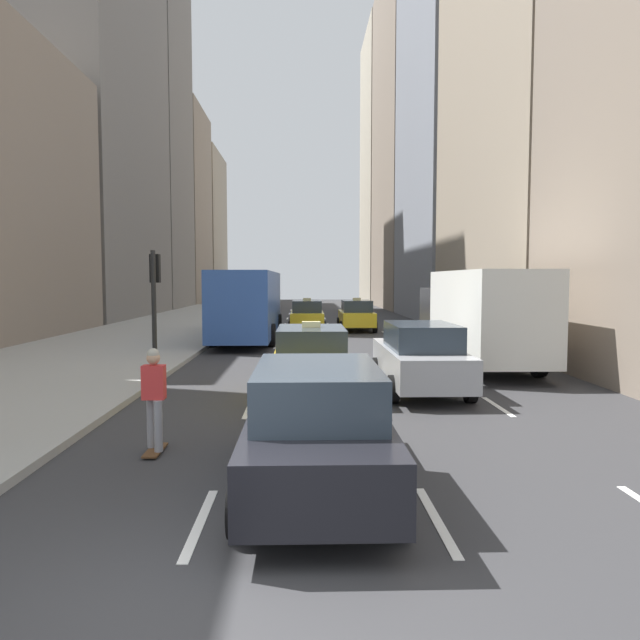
{
  "coord_description": "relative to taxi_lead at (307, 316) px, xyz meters",
  "views": [
    {
      "loc": [
        1.03,
        -4.56,
        2.85
      ],
      "look_at": [
        1.49,
        11.58,
        1.72
      ],
      "focal_mm": 32.0,
      "sensor_mm": 36.0,
      "label": 1
    }
  ],
  "objects": [
    {
      "name": "city_bus",
      "position": [
        -2.81,
        -4.23,
        0.91
      ],
      "size": [
        2.8,
        11.61,
        3.25
      ],
      "color": "#2D519E",
      "rests_on": "ground"
    },
    {
      "name": "sidewalk_left",
      "position": [
        -8.2,
        -0.25,
        -0.81
      ],
      "size": [
        8.0,
        66.0,
        0.15
      ],
      "primitive_type": "cube",
      "color": "#9E9E99",
      "rests_on": "ground"
    },
    {
      "name": "box_truck",
      "position": [
        5.6,
        -13.19,
        0.83
      ],
      "size": [
        2.58,
        8.4,
        3.15
      ],
      "color": "#262628",
      "rests_on": "ground"
    },
    {
      "name": "taxi_third",
      "position": [
        2.8,
        0.29,
        0.0
      ],
      "size": [
        2.02,
        4.4,
        1.87
      ],
      "color": "yellow",
      "rests_on": "ground"
    },
    {
      "name": "taxi_second",
      "position": [
        0.0,
        -18.09,
        0.0
      ],
      "size": [
        2.02,
        4.4,
        1.87
      ],
      "color": "yellow",
      "rests_on": "ground"
    },
    {
      "name": "ground_plane",
      "position": [
        -1.2,
        -27.25,
        -0.88
      ],
      "size": [
        160.0,
        160.0,
        0.0
      ],
      "primitive_type": "plane",
      "color": "#333335"
    },
    {
      "name": "sedan_silver_behind",
      "position": [
        2.8,
        -17.38,
        0.02
      ],
      "size": [
        2.02,
        4.84,
        1.76
      ],
      "color": "#9EA0A5",
      "rests_on": "ground"
    },
    {
      "name": "building_row_right",
      "position": [
        10.8,
        11.87,
        15.42
      ],
      "size": [
        6.0,
        76.73,
        35.67
      ],
      "color": "gray",
      "rests_on": "ground"
    },
    {
      "name": "skateboarder",
      "position": [
        -2.63,
        -22.51,
        0.08
      ],
      "size": [
        0.36,
        0.8,
        1.75
      ],
      "color": "brown",
      "rests_on": "ground"
    },
    {
      "name": "sedan_black_near",
      "position": [
        -0.0,
        -24.24,
        0.01
      ],
      "size": [
        2.02,
        4.74,
        1.74
      ],
      "color": "black",
      "rests_on": "ground"
    },
    {
      "name": "lane_markings",
      "position": [
        1.4,
        -4.25,
        -0.87
      ],
      "size": [
        5.72,
        56.0,
        0.01
      ],
      "color": "white",
      "rests_on": "ground"
    },
    {
      "name": "building_row_left",
      "position": [
        -15.2,
        18.91,
        12.95
      ],
      "size": [
        6.0,
        85.78,
        37.91
      ],
      "color": "gray",
      "rests_on": "ground"
    },
    {
      "name": "taxi_lead",
      "position": [
        0.0,
        0.0,
        0.0
      ],
      "size": [
        2.02,
        4.4,
        1.87
      ],
      "color": "yellow",
      "rests_on": "ground"
    },
    {
      "name": "traffic_light_pole",
      "position": [
        -3.95,
        -17.27,
        1.53
      ],
      "size": [
        0.24,
        0.42,
        3.6
      ],
      "color": "black",
      "rests_on": "ground"
    }
  ]
}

